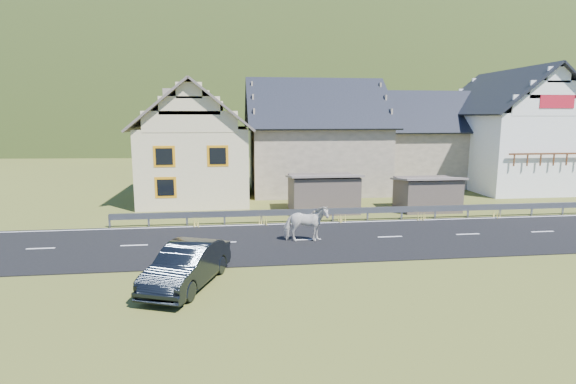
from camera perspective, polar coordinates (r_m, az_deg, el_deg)
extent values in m
plane|color=#4C4E20|center=(22.40, 12.81, -5.67)|extent=(160.00, 160.00, 0.00)
cube|color=black|center=(22.39, 12.81, -5.62)|extent=(60.00, 7.00, 0.04)
cube|color=silver|center=(22.39, 12.81, -5.55)|extent=(60.00, 6.60, 0.01)
cube|color=#93969B|center=(25.66, 10.09, -2.30)|extent=(28.00, 0.08, 0.34)
cube|color=#93969B|center=(25.46, -21.72, -3.46)|extent=(0.10, 0.06, 0.70)
cube|color=#93969B|center=(25.03, -17.28, -3.43)|extent=(0.10, 0.06, 0.70)
cube|color=#93969B|center=(24.74, -12.71, -3.37)|extent=(0.10, 0.06, 0.70)
cube|color=#93969B|center=(24.62, -8.07, -3.30)|extent=(0.10, 0.06, 0.70)
cube|color=#93969B|center=(24.66, -3.41, -3.20)|extent=(0.10, 0.06, 0.70)
cube|color=#93969B|center=(24.86, 1.20, -3.08)|extent=(0.10, 0.06, 0.70)
cube|color=#93969B|center=(25.21, 5.71, -2.94)|extent=(0.10, 0.06, 0.70)
cube|color=#93969B|center=(25.72, 10.07, -2.79)|extent=(0.10, 0.06, 0.70)
cube|color=#93969B|center=(26.37, 14.23, -2.63)|extent=(0.10, 0.06, 0.70)
cube|color=#93969B|center=(27.16, 18.17, -2.47)|extent=(0.10, 0.06, 0.70)
cube|color=#93969B|center=(28.06, 21.87, -2.31)|extent=(0.10, 0.06, 0.70)
cube|color=#93969B|center=(29.07, 25.33, -2.15)|extent=(0.10, 0.06, 0.70)
cube|color=#93969B|center=(30.19, 28.55, -1.99)|extent=(0.10, 0.06, 0.70)
cube|color=#93969B|center=(31.39, 31.52, -1.84)|extent=(0.10, 0.06, 0.70)
cube|color=brown|center=(27.76, 4.47, -0.18)|extent=(4.30, 3.30, 2.40)
cube|color=brown|center=(29.29, 17.23, -0.27)|extent=(3.80, 2.90, 2.20)
cube|color=beige|center=(32.57, -11.44, 3.59)|extent=(7.00, 9.00, 5.00)
cube|color=orange|center=(28.21, -15.44, 4.37)|extent=(1.30, 0.12, 1.30)
cube|color=orange|center=(27.92, -8.91, 4.55)|extent=(1.30, 0.12, 1.30)
cube|color=orange|center=(28.43, -15.27, 0.56)|extent=(1.30, 0.12, 1.30)
cube|color=tan|center=(34.11, -14.89, 10.56)|extent=(0.70, 0.70, 2.40)
cube|color=tan|center=(36.04, 3.38, 4.33)|extent=(10.00, 9.00, 5.00)
cube|color=tan|center=(40.93, 16.81, 4.29)|extent=(9.00, 8.00, 4.60)
cube|color=white|center=(41.10, 26.26, 4.71)|extent=(8.00, 10.00, 6.00)
cube|color=red|center=(36.92, 31.00, 9.81)|extent=(2.60, 0.06, 0.90)
cube|color=brown|center=(36.82, 30.73, 4.21)|extent=(6.80, 0.12, 0.12)
ellipsoid|color=#213413|center=(202.34, -3.42, 2.28)|extent=(440.00, 280.00, 260.00)
ellipsoid|color=black|center=(138.69, -27.39, 8.64)|extent=(76.00, 50.00, 28.00)
imported|color=silver|center=(20.87, 2.29, -4.02)|extent=(1.04, 2.07, 1.71)
imported|color=black|center=(16.07, -12.69, -9.04)|extent=(2.99, 4.72, 1.47)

